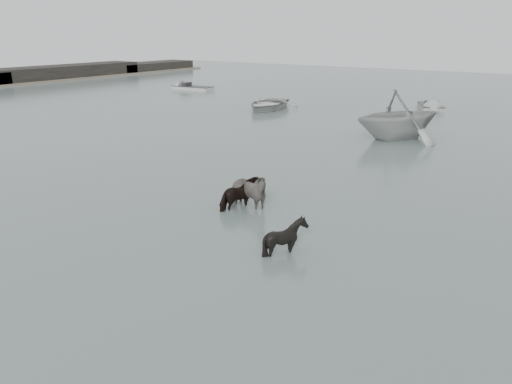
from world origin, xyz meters
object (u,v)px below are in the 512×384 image
pony_pinto (247,185)px  rowboat_lead (268,102)px  pony_dark (241,190)px  pony_black (286,231)px

pony_pinto → rowboat_lead: (-12.00, 19.79, -0.28)m
pony_dark → pony_black: pony_dark is taller
pony_pinto → pony_black: 4.01m
pony_dark → rowboat_lead: pony_dark is taller
pony_dark → pony_black: size_ratio=1.05×
pony_pinto → pony_black: size_ratio=1.51×
pony_pinto → pony_dark: 0.28m
pony_pinto → pony_dark: (-0.09, -0.22, -0.15)m
pony_pinto → pony_black: (3.13, -2.50, -0.18)m
pony_black → rowboat_lead: (-15.13, 22.29, -0.10)m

